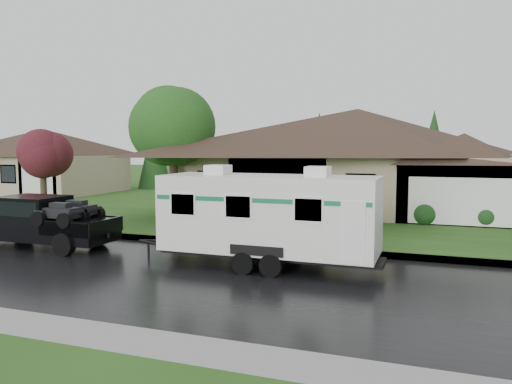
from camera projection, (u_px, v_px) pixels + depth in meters
ground at (228, 261)px, 15.95m from camera, size 140.00×140.00×0.00m
road at (200, 276)px, 14.08m from camera, size 140.00×8.00×0.01m
curb at (252, 246)px, 18.05m from camera, size 140.00×0.50×0.15m
lawn at (325, 206)px, 30.00m from camera, size 140.00×26.00×0.15m
house_main at (362, 147)px, 27.81m from camera, size 19.44×10.80×6.90m
house_far at (45, 155)px, 37.88m from camera, size 10.80×8.64×5.80m
tree_left_green at (173, 123)px, 25.57m from camera, size 4.07×4.07×6.74m
tree_red at (42, 155)px, 26.74m from camera, size 2.64×2.64×4.37m
shrub_row at (342, 209)px, 23.93m from camera, size 13.60×1.00×1.00m
pickup_truck at (39, 220)px, 18.10m from camera, size 5.58×2.12×1.86m
travel_trailer at (269, 214)px, 15.07m from camera, size 6.88×2.42×3.09m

